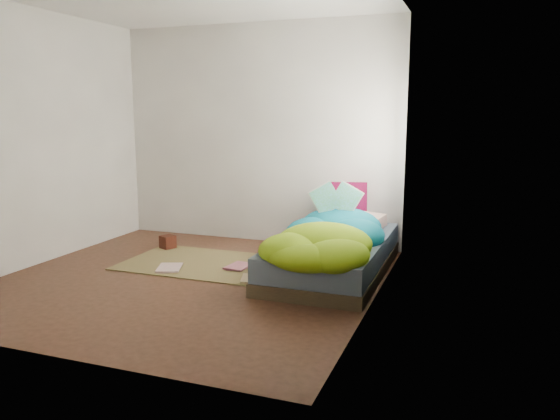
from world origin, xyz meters
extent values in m
cube|color=#3B2416|center=(0.00, 0.00, 0.00)|extent=(3.50, 3.50, 0.00)
cube|color=beige|center=(0.00, 1.75, 1.30)|extent=(3.50, 0.04, 2.60)
cube|color=beige|center=(0.00, -1.75, 1.30)|extent=(3.50, 0.04, 2.60)
cube|color=beige|center=(-1.75, 0.00, 1.30)|extent=(0.04, 3.50, 2.60)
cube|color=beige|center=(1.75, 0.00, 1.30)|extent=(0.04, 3.50, 2.60)
cube|color=white|center=(1.74, 0.90, 1.40)|extent=(0.01, 1.00, 1.20)
cube|color=#382E1E|center=(1.22, 0.72, 0.06)|extent=(1.00, 2.00, 0.12)
cube|color=slate|center=(1.22, 0.72, 0.23)|extent=(0.98, 1.96, 0.22)
cube|color=brown|center=(-0.15, 0.55, 0.01)|extent=(1.60, 1.10, 0.01)
cube|color=white|center=(1.31, 1.35, 0.40)|extent=(0.64, 0.51, 0.12)
cube|color=#45042A|center=(1.15, 1.55, 0.56)|extent=(0.47, 0.25, 0.45)
cube|color=#371A0C|center=(-0.82, 0.97, 0.08)|extent=(0.19, 0.19, 0.15)
imported|color=beige|center=(-0.44, 0.18, 0.02)|extent=(0.32, 0.37, 0.02)
imported|color=#C4718B|center=(0.19, 0.51, 0.03)|extent=(0.24, 0.31, 0.03)
imported|color=tan|center=(0.48, 0.16, 0.02)|extent=(0.27, 0.32, 0.02)
camera|label=1|loc=(2.53, -4.36, 1.57)|focal=35.00mm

